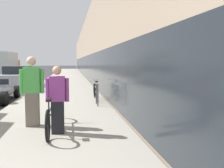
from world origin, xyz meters
The scene contains 9 objects.
sidewalk_slab centered at (5.60, 21.00, 0.06)m, with size 3.87×70.00×0.11m.
storefront_facade centered at (12.57, 29.00, 3.04)m, with size 10.01×70.00×6.09m.
tandem_bicycle centered at (5.56, 2.94, 0.48)m, with size 0.52×2.68×0.87m.
person_rider centered at (5.74, 2.60, 0.90)m, with size 0.54×0.21×1.58m.
person_bystander centered at (5.06, 3.39, 1.02)m, with size 0.61×0.24×1.81m.
bike_rack_hoop centered at (7.04, 6.24, 0.62)m, with size 0.05×0.60×0.84m.
cruiser_bike_nearest centered at (7.14, 7.69, 0.48)m, with size 0.52×1.82×0.86m.
parked_sedan_far centered at (2.42, 14.87, 0.68)m, with size 1.82×4.58×1.48m.
moving_truck centered at (-2.35, 30.86, 1.50)m, with size 2.50×7.56×2.97m.
Camera 1 is at (6.05, -3.25, 1.78)m, focal length 40.00 mm.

